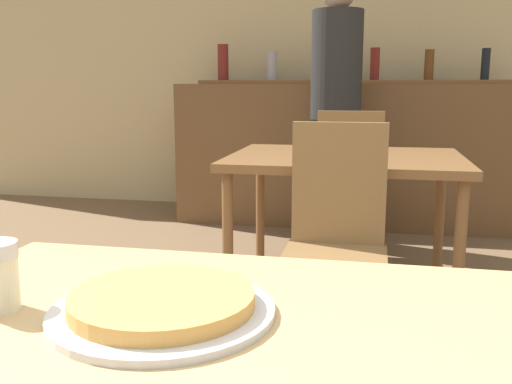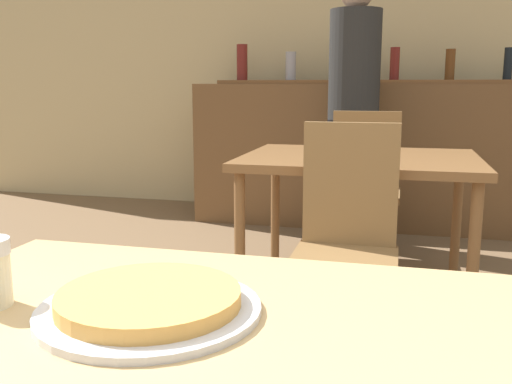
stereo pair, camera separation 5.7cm
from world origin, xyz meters
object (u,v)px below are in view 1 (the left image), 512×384
at_px(person_standing, 336,101).
at_px(chair_far_side_front, 336,228).
at_px(chair_far_side_back, 350,180).
at_px(pizza_tray, 163,305).

bearing_deg(person_standing, chair_far_side_front, -85.70).
xyz_separation_m(chair_far_side_front, person_standing, (-0.13, 1.70, 0.45)).
bearing_deg(chair_far_side_back, person_standing, -75.60).
bearing_deg(pizza_tray, chair_far_side_back, 86.33).
bearing_deg(chair_far_side_back, pizza_tray, 86.33).
bearing_deg(chair_far_side_front, person_standing, 94.30).
xyz_separation_m(chair_far_side_back, pizza_tray, (-0.17, -2.65, 0.23)).
height_order(chair_far_side_front, chair_far_side_back, same).
xyz_separation_m(chair_far_side_front, chair_far_side_back, (0.00, 1.20, 0.00)).
distance_m(chair_far_side_front, person_standing, 1.77).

